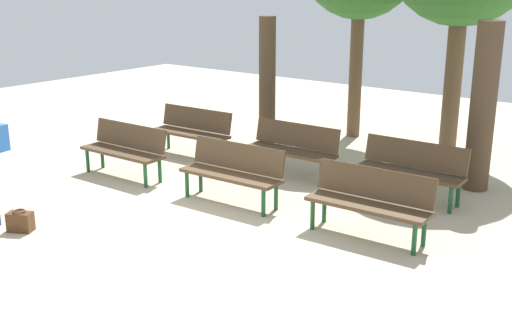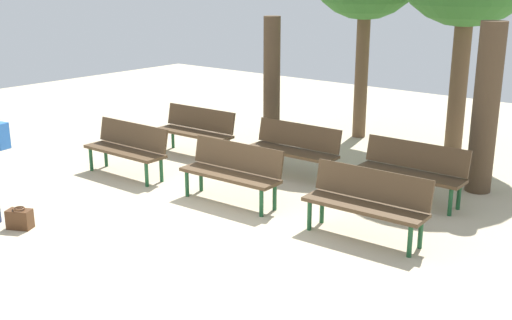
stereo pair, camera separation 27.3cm
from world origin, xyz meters
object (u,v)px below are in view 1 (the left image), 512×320
tree_1 (267,83)px  handbag (20,221)px  bench_r0_c1 (233,169)px  bench_r1_c2 (411,167)px  tree_2 (483,108)px  bench_r0_c2 (370,199)px  bench_r0_c0 (125,147)px  bench_r1_c0 (192,129)px  bench_r1_c1 (293,146)px

tree_1 → handbag: (0.03, -5.48, -1.12)m
bench_r0_c1 → bench_r1_c2: (2.03, 1.71, 0.00)m
tree_2 → bench_r0_c2: bearing=-99.4°
bench_r0_c0 → bench_r1_c0: 1.64m
bench_r1_c1 → handbag: size_ratio=4.39×
bench_r1_c1 → bench_r0_c1: bearing=-89.9°
bench_r0_c0 → tree_2: 5.73m
tree_1 → bench_r0_c2: bearing=-37.1°
bench_r1_c0 → bench_r0_c1: bearing=-36.7°
bench_r0_c2 → tree_2: size_ratio=0.62×
bench_r0_c1 → handbag: 3.00m
bench_r0_c0 → handbag: bench_r0_c0 is taller
bench_r0_c2 → tree_1: bearing=140.3°
bench_r0_c1 → bench_r1_c1: 1.61m
bench_r0_c1 → tree_2: (2.64, 2.80, 0.80)m
bench_r1_c0 → bench_r0_c0: bearing=-92.2°
bench_r0_c2 → bench_r1_c0: 4.65m
bench_r0_c1 → tree_1: tree_1 is taller
bench_r1_c0 → bench_r1_c1: (2.19, 0.09, 0.00)m
bench_r0_c0 → tree_1: 3.20m
handbag → bench_r1_c2: bearing=50.4°
bench_r1_c1 → handbag: bearing=-110.8°
bench_r1_c0 → tree_2: bearing=12.3°
tree_2 → handbag: size_ratio=7.10×
bench_r1_c2 → tree_1: bearing=160.1°
bench_r0_c2 → bench_r1_c0: bearing=159.5°
tree_2 → bench_r1_c1: bearing=-156.1°
bench_r0_c0 → tree_1: bearing=76.0°
bench_r1_c2 → tree_2: tree_2 is taller
bench_r0_c2 → tree_2: tree_2 is taller
bench_r1_c1 → bench_r1_c2: size_ratio=1.00×
bench_r1_c1 → tree_2: bearing=22.4°
bench_r0_c0 → bench_r1_c1: 2.78m
bench_r0_c2 → bench_r1_c0: same height
tree_1 → bench_r0_c0: bearing=-102.8°
bench_r1_c0 → bench_r1_c2: same height
tree_2 → handbag: 6.88m
bench_r1_c1 → bench_r1_c2: same height
bench_r1_c2 → tree_2: (0.61, 1.09, 0.80)m
bench_r1_c0 → bench_r1_c1: bearing=-0.1°
bench_r1_c2 → bench_r1_c0: bearing=-178.7°
bench_r1_c2 → tree_1: size_ratio=0.64×
bench_r0_c0 → bench_r0_c2: (4.42, 0.21, 0.00)m
bench_r1_c2 → tree_1: 3.84m
bench_r1_c0 → tree_2: size_ratio=0.62×
bench_r0_c1 → tree_2: 3.93m
bench_r0_c2 → bench_r1_c2: same height
bench_r0_c0 → bench_r1_c2: size_ratio=1.00×
bench_r1_c0 → bench_r1_c1: size_ratio=1.00×
bench_r1_c1 → handbag: (-1.46, -4.18, -0.37)m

